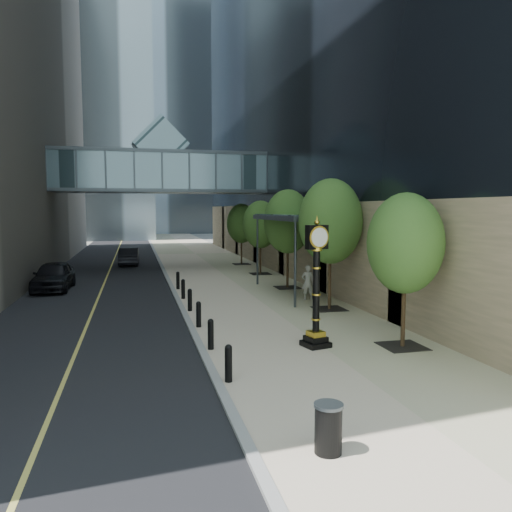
# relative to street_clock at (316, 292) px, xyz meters

# --- Properties ---
(ground) EXTENTS (320.00, 320.00, 0.00)m
(ground) POSITION_rel_street_clock_xyz_m (-0.77, -3.69, -1.91)
(ground) COLOR gray
(ground) RESTS_ON ground
(road) EXTENTS (8.00, 180.00, 0.02)m
(road) POSITION_rel_street_clock_xyz_m (-7.77, 36.31, -1.90)
(road) COLOR black
(road) RESTS_ON ground
(sidewalk) EXTENTS (8.00, 180.00, 0.06)m
(sidewalk) POSITION_rel_street_clock_xyz_m (0.23, 36.31, -1.88)
(sidewalk) COLOR beige
(sidewalk) RESTS_ON ground
(curb) EXTENTS (0.25, 180.00, 0.07)m
(curb) POSITION_rel_street_clock_xyz_m (-3.77, 36.31, -1.87)
(curb) COLOR gray
(curb) RESTS_ON ground
(distant_tower_b) EXTENTS (26.00, 24.00, 90.00)m
(distant_tower_b) POSITION_rel_street_clock_xyz_m (8.23, 91.31, 43.09)
(distant_tower_b) COLOR #91A9B7
(distant_tower_b) RESTS_ON ground
(distant_tower_c) EXTENTS (22.00, 22.00, 65.00)m
(distant_tower_c) POSITION_rel_street_clock_xyz_m (-6.77, 116.31, 30.59)
(distant_tower_c) COLOR #91A9B7
(distant_tower_c) RESTS_ON ground
(skywalk) EXTENTS (17.00, 4.20, 5.80)m
(skywalk) POSITION_rel_street_clock_xyz_m (-3.77, 24.31, 5.81)
(skywalk) COLOR #476A73
(skywalk) RESTS_ON ground
(entrance_canopy) EXTENTS (3.00, 8.00, 4.38)m
(entrance_canopy) POSITION_rel_street_clock_xyz_m (2.71, 10.31, 2.29)
(entrance_canopy) COLOR #383F44
(entrance_canopy) RESTS_ON ground
(bollard_row) EXTENTS (0.20, 16.20, 0.90)m
(bollard_row) POSITION_rel_street_clock_xyz_m (-3.47, 5.31, -1.40)
(bollard_row) COLOR black
(bollard_row) RESTS_ON sidewalk
(street_trees) EXTENTS (2.91, 28.48, 5.99)m
(street_trees) POSITION_rel_street_clock_xyz_m (2.83, 11.61, 1.86)
(street_trees) COLOR black
(street_trees) RESTS_ON sidewalk
(street_clock) EXTENTS (0.96, 0.96, 4.26)m
(street_clock) POSITION_rel_street_clock_xyz_m (0.00, 0.00, 0.00)
(street_clock) COLOR black
(street_clock) RESTS_ON sidewalk
(trash_bin) EXTENTS (0.65, 0.65, 0.90)m
(trash_bin) POSITION_rel_street_clock_xyz_m (-2.35, -6.98, -1.40)
(trash_bin) COLOR black
(trash_bin) RESTS_ON sidewalk
(pedestrian) EXTENTS (0.70, 0.51, 1.79)m
(pedestrian) POSITION_rel_street_clock_xyz_m (2.67, 8.32, -0.95)
(pedestrian) COLOR #B2B0A3
(pedestrian) RESTS_ON sidewalk
(car_near) EXTENTS (2.11, 4.91, 1.65)m
(car_near) POSITION_rel_street_clock_xyz_m (-10.42, 14.88, -1.06)
(car_near) COLOR black
(car_near) RESTS_ON road
(car_far) EXTENTS (1.69, 4.49, 1.46)m
(car_far) POSITION_rel_street_clock_xyz_m (-6.34, 27.22, -1.15)
(car_far) COLOR black
(car_far) RESTS_ON road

